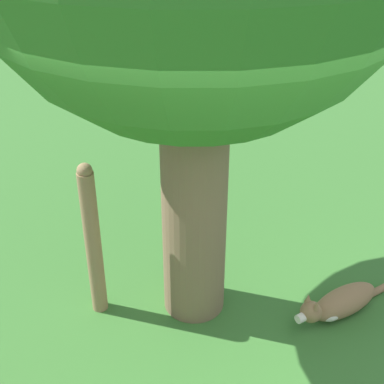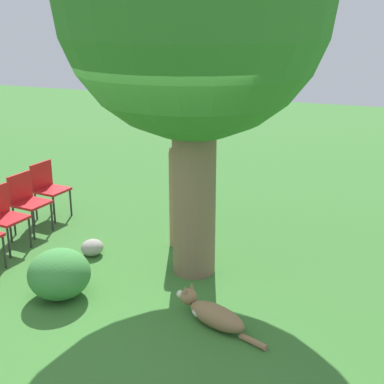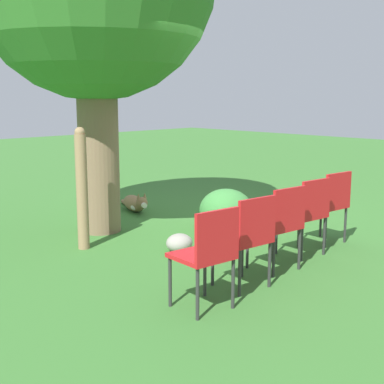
{
  "view_description": "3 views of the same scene",
  "coord_description": "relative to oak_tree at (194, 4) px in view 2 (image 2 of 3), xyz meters",
  "views": [
    {
      "loc": [
        -2.52,
        -0.98,
        3.21
      ],
      "look_at": [
        0.29,
        1.14,
        1.1
      ],
      "focal_mm": 50.0,
      "sensor_mm": 36.0,
      "label": 1
    },
    {
      "loc": [
        2.49,
        -4.42,
        3.0
      ],
      "look_at": [
        0.27,
        1.06,
        1.04
      ],
      "focal_mm": 50.0,
      "sensor_mm": 36.0,
      "label": 2
    },
    {
      "loc": [
        -5.37,
        5.0,
        1.75
      ],
      "look_at": [
        -1.17,
        0.88,
        0.67
      ],
      "focal_mm": 50.0,
      "sensor_mm": 36.0,
      "label": 3
    }
  ],
  "objects": [
    {
      "name": "ground_plane",
      "position": [
        -0.28,
        -1.11,
        -3.11
      ],
      "size": [
        30.0,
        30.0,
        0.0
      ],
      "primitive_type": "plane",
      "color": "#38702D"
    },
    {
      "name": "oak_tree",
      "position": [
        0.0,
        0.0,
        0.0
      ],
      "size": [
        2.98,
        2.98,
        4.65
      ],
      "color": "#7A6047",
      "rests_on": "ground_plane"
    },
    {
      "name": "dog",
      "position": [
        0.62,
        -1.06,
        -2.99
      ],
      "size": [
        1.09,
        0.5,
        0.34
      ],
      "rotation": [
        0.0,
        0.0,
        2.77
      ],
      "color": "olive",
      "rests_on": "ground_plane"
    },
    {
      "name": "fence_post",
      "position": [
        -0.53,
        0.61,
        -2.41
      ],
      "size": [
        0.13,
        0.13,
        1.4
      ],
      "color": "#937551",
      "rests_on": "ground_plane"
    },
    {
      "name": "red_chair_2",
      "position": [
        -2.58,
        -0.35,
        -2.6
      ],
      "size": [
        0.46,
        0.48,
        0.86
      ],
      "rotation": [
        0.0,
        0.0,
        -0.1
      ],
      "color": "red",
      "rests_on": "ground_plane"
    },
    {
      "name": "red_chair_3",
      "position": [
        -2.68,
        0.27,
        -2.6
      ],
      "size": [
        0.46,
        0.48,
        0.86
      ],
      "rotation": [
        0.0,
        0.0,
        -0.1
      ],
      "color": "red",
      "rests_on": "ground_plane"
    },
    {
      "name": "red_chair_4",
      "position": [
        -2.77,
        0.88,
        -2.6
      ],
      "size": [
        0.46,
        0.48,
        0.86
      ],
      "rotation": [
        0.0,
        0.0,
        -0.1
      ],
      "color": "red",
      "rests_on": "ground_plane"
    },
    {
      "name": "garden_rock",
      "position": [
        -1.41,
        -0.08,
        -3.01
      ],
      "size": [
        0.29,
        0.31,
        0.21
      ],
      "color": "gray",
      "rests_on": "ground_plane"
    },
    {
      "name": "low_shrub",
      "position": [
        -1.15,
        -1.15,
        -2.83
      ],
      "size": [
        0.69,
        0.69,
        0.55
      ],
      "color": "#3D843D",
      "rests_on": "ground_plane"
    }
  ]
}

